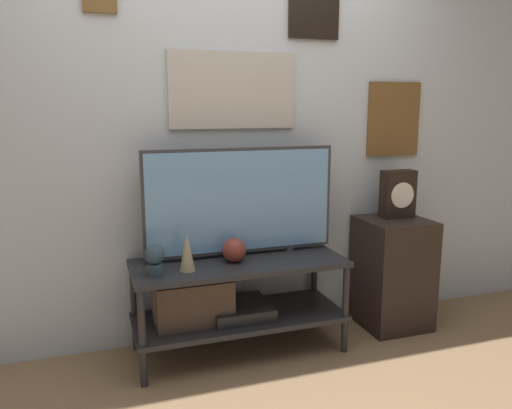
# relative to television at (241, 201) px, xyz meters

# --- Properties ---
(ground_plane) EXTENTS (12.00, 12.00, 0.00)m
(ground_plane) POSITION_rel_television_xyz_m (-0.05, -0.39, -0.90)
(ground_plane) COLOR #846647
(wall_back) EXTENTS (6.40, 0.08, 2.70)m
(wall_back) POSITION_rel_television_xyz_m (-0.04, 0.19, 0.46)
(wall_back) COLOR #B2BCC6
(wall_back) RESTS_ON ground_plane
(media_console) EXTENTS (1.25, 0.49, 0.57)m
(media_console) POSITION_rel_television_xyz_m (-0.15, -0.11, -0.54)
(media_console) COLOR #232326
(media_console) RESTS_ON ground_plane
(television) EXTENTS (1.16, 0.05, 0.65)m
(television) POSITION_rel_television_xyz_m (0.00, 0.00, 0.00)
(television) COLOR #333338
(television) RESTS_ON media_console
(vase_slim_bronze) EXTENTS (0.09, 0.09, 0.22)m
(vase_slim_bronze) POSITION_rel_television_xyz_m (-0.37, -0.19, -0.23)
(vase_slim_bronze) COLOR tan
(vase_slim_bronze) RESTS_ON media_console
(vase_round_glass) EXTENTS (0.14, 0.14, 0.14)m
(vase_round_glass) POSITION_rel_television_xyz_m (-0.08, -0.11, -0.26)
(vase_round_glass) COLOR brown
(vase_round_glass) RESTS_ON media_console
(decorative_bust) EXTENTS (0.11, 0.11, 0.17)m
(decorative_bust) POSITION_rel_television_xyz_m (-0.54, -0.20, -0.24)
(decorative_bust) COLOR #2D4251
(decorative_bust) RESTS_ON media_console
(side_table) EXTENTS (0.42, 0.43, 0.73)m
(side_table) POSITION_rel_television_xyz_m (1.03, -0.07, -0.54)
(side_table) COLOR black
(side_table) RESTS_ON ground_plane
(mantel_clock) EXTENTS (0.22, 0.11, 0.31)m
(mantel_clock) POSITION_rel_television_xyz_m (1.08, -0.02, -0.01)
(mantel_clock) COLOR black
(mantel_clock) RESTS_ON side_table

